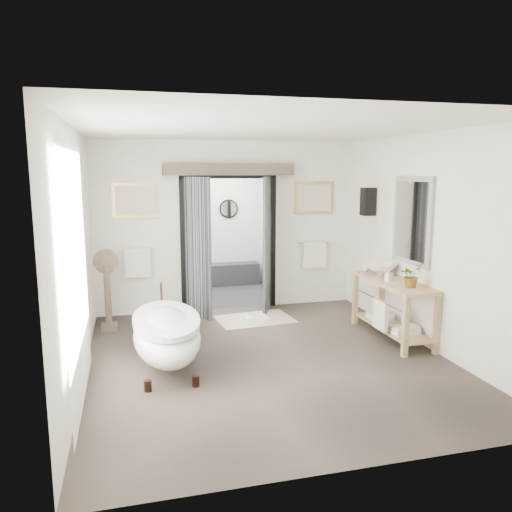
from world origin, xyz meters
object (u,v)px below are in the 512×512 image
at_px(clawfoot_tub, 167,334).
at_px(vanity, 392,304).
at_px(rug, 255,319).
at_px(basin, 381,269).

height_order(clawfoot_tub, vanity, clawfoot_tub).
relative_size(clawfoot_tub, vanity, 1.12).
bearing_deg(rug, clawfoot_tub, -132.69).
bearing_deg(clawfoot_tub, rug, 47.31).
bearing_deg(vanity, rug, 141.24).
bearing_deg(vanity, clawfoot_tub, -174.54).
bearing_deg(clawfoot_tub, vanity, 5.46).
relative_size(clawfoot_tub, rug, 1.50).
bearing_deg(rug, basin, -27.24).
xyz_separation_m(clawfoot_tub, vanity, (3.22, 0.31, 0.08)).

